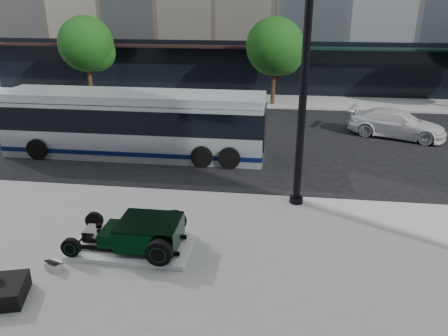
# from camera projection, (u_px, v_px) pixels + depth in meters

# --- Properties ---
(ground) EXTENTS (120.00, 120.00, 0.00)m
(ground) POSITION_uv_depth(u_px,v_px,m) (239.00, 176.00, 18.13)
(ground) COLOR black
(ground) RESTS_ON ground
(sidewalk_far) EXTENTS (70.00, 4.00, 0.12)m
(sidewalk_far) POSITION_uv_depth(u_px,v_px,m) (259.00, 101.00, 31.03)
(sidewalk_far) COLOR gray
(sidewalk_far) RESTS_ON ground
(street_trees) EXTENTS (29.80, 3.80, 5.70)m
(street_trees) POSITION_uv_depth(u_px,v_px,m) (277.00, 49.00, 28.68)
(street_trees) COLOR black
(street_trees) RESTS_ON sidewalk_far
(display_plinth) EXTENTS (3.40, 1.80, 0.15)m
(display_plinth) POSITION_uv_depth(u_px,v_px,m) (133.00, 247.00, 12.59)
(display_plinth) COLOR silver
(display_plinth) RESTS_ON sidewalk_near
(hot_rod) EXTENTS (3.22, 2.00, 0.81)m
(hot_rod) POSITION_uv_depth(u_px,v_px,m) (142.00, 233.00, 12.36)
(hot_rod) COLOR black
(hot_rod) RESTS_ON display_plinth
(info_plaque) EXTENTS (0.48, 0.42, 0.31)m
(info_plaque) POSITION_uv_depth(u_px,v_px,m) (54.00, 265.00, 11.63)
(info_plaque) COLOR silver
(info_plaque) RESTS_ON sidewalk_near
(lamppost) EXTENTS (0.47, 0.47, 8.55)m
(lamppost) POSITION_uv_depth(u_px,v_px,m) (303.00, 92.00, 14.07)
(lamppost) COLOR black
(lamppost) RESTS_ON sidewalk_near
(transit_bus) EXTENTS (12.12, 2.88, 2.92)m
(transit_bus) POSITION_uv_depth(u_px,v_px,m) (134.00, 123.00, 20.16)
(transit_bus) COLOR silver
(transit_bus) RESTS_ON ground
(white_sedan) EXTENTS (5.28, 3.58, 1.42)m
(white_sedan) POSITION_uv_depth(u_px,v_px,m) (397.00, 124.00, 22.99)
(white_sedan) COLOR silver
(white_sedan) RESTS_ON ground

